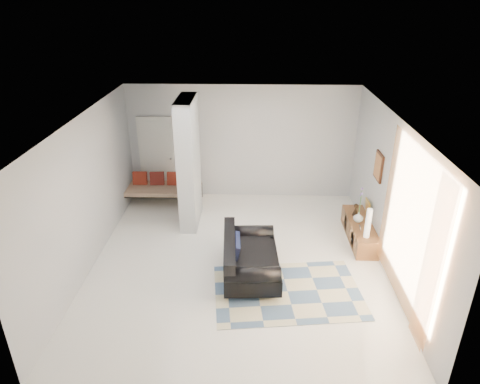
{
  "coord_description": "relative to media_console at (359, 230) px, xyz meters",
  "views": [
    {
      "loc": [
        0.25,
        -6.9,
        4.74
      ],
      "look_at": [
        0.03,
        0.6,
        1.2
      ],
      "focal_mm": 32.0,
      "sensor_mm": 36.0,
      "label": 1
    }
  ],
  "objects": [
    {
      "name": "wall_back",
      "position": [
        -2.52,
        2.1,
        1.19
      ],
      "size": [
        6.0,
        0.0,
        6.0
      ],
      "primitive_type": "plane",
      "rotation": [
        1.57,
        0.0,
        0.0
      ],
      "color": "#B9BBBE",
      "rests_on": "ground"
    },
    {
      "name": "media_console",
      "position": [
        0.0,
        0.0,
        0.0
      ],
      "size": [
        0.45,
        1.62,
        0.8
      ],
      "color": "brown",
      "rests_on": "floor"
    },
    {
      "name": "partition_column",
      "position": [
        -3.62,
        0.7,
        1.19
      ],
      "size": [
        0.35,
        1.2,
        2.8
      ],
      "primitive_type": "cube",
      "color": "#B3B8BB",
      "rests_on": "floor"
    },
    {
      "name": "vase",
      "position": [
        -0.05,
        0.04,
        0.3
      ],
      "size": [
        0.23,
        0.23,
        0.21
      ],
      "primitive_type": "imported",
      "rotation": [
        0.0,
        0.0,
        0.11
      ],
      "color": "silver",
      "rests_on": "media_console"
    },
    {
      "name": "wall_front",
      "position": [
        -2.52,
        -3.9,
        1.19
      ],
      "size": [
        6.0,
        0.0,
        6.0
      ],
      "primitive_type": "plane",
      "rotation": [
        -1.57,
        0.0,
        0.0
      ],
      "color": "#B9BBBE",
      "rests_on": "ground"
    },
    {
      "name": "area_rug",
      "position": [
        -1.62,
        -1.8,
        -0.2
      ],
      "size": [
        2.68,
        1.94,
        0.01
      ],
      "primitive_type": "cube",
      "rotation": [
        0.0,
        0.0,
        0.11
      ],
      "color": "beige",
      "rests_on": "floor"
    },
    {
      "name": "floor",
      "position": [
        -2.52,
        -0.9,
        -0.21
      ],
      "size": [
        6.0,
        6.0,
        0.0
      ],
      "primitive_type": "plane",
      "color": "white",
      "rests_on": "ground"
    },
    {
      "name": "hallway_door",
      "position": [
        -4.62,
        2.06,
        0.81
      ],
      "size": [
        0.85,
        0.06,
        2.04
      ],
      "primitive_type": "cube",
      "color": "silver",
      "rests_on": "floor"
    },
    {
      "name": "ceiling",
      "position": [
        -2.52,
        -0.9,
        2.59
      ],
      "size": [
        6.0,
        6.0,
        0.0
      ],
      "primitive_type": "plane",
      "rotation": [
        3.14,
        0.0,
        0.0
      ],
      "color": "white",
      "rests_on": "wall_back"
    },
    {
      "name": "loveseat",
      "position": [
        -2.33,
        -1.31,
        0.15
      ],
      "size": [
        1.06,
        1.71,
        0.76
      ],
      "rotation": [
        0.0,
        0.0,
        0.05
      ],
      "color": "silver",
      "rests_on": "floor"
    },
    {
      "name": "wall_art",
      "position": [
        0.2,
        -0.0,
        1.44
      ],
      "size": [
        0.04,
        0.45,
        0.55
      ],
      "primitive_type": "cube",
      "color": "#33190E",
      "rests_on": "wall_right"
    },
    {
      "name": "curtain",
      "position": [
        0.15,
        -2.05,
        1.24
      ],
      "size": [
        0.0,
        2.55,
        2.55
      ],
      "primitive_type": "plane",
      "rotation": [
        1.57,
        0.0,
        1.57
      ],
      "color": "#FF9943",
      "rests_on": "wall_right"
    },
    {
      "name": "cylinder_lamp",
      "position": [
        -0.02,
        -0.57,
        0.5
      ],
      "size": [
        0.11,
        0.11,
        0.6
      ],
      "primitive_type": "cylinder",
      "color": "white",
      "rests_on": "media_console"
    },
    {
      "name": "daybed",
      "position": [
        -4.45,
        1.57,
        0.21
      ],
      "size": [
        1.83,
        0.78,
        0.77
      ],
      "rotation": [
        0.0,
        0.0,
        0.0
      ],
      "color": "black",
      "rests_on": "floor"
    },
    {
      "name": "wall_right",
      "position": [
        0.23,
        -0.9,
        1.19
      ],
      "size": [
        0.0,
        6.0,
        6.0
      ],
      "primitive_type": "plane",
      "rotation": [
        1.57,
        0.0,
        -1.57
      ],
      "color": "#B9BBBE",
      "rests_on": "ground"
    },
    {
      "name": "wall_left",
      "position": [
        -5.27,
        -0.9,
        1.19
      ],
      "size": [
        0.0,
        6.0,
        6.0
      ],
      "primitive_type": "plane",
      "rotation": [
        1.57,
        0.0,
        1.57
      ],
      "color": "#B9BBBE",
      "rests_on": "ground"
    },
    {
      "name": "bronze_figurine",
      "position": [
        -0.05,
        0.32,
        0.33
      ],
      "size": [
        0.14,
        0.14,
        0.26
      ],
      "primitive_type": null,
      "rotation": [
        0.0,
        0.0,
        -0.05
      ],
      "color": "black",
      "rests_on": "media_console"
    }
  ]
}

